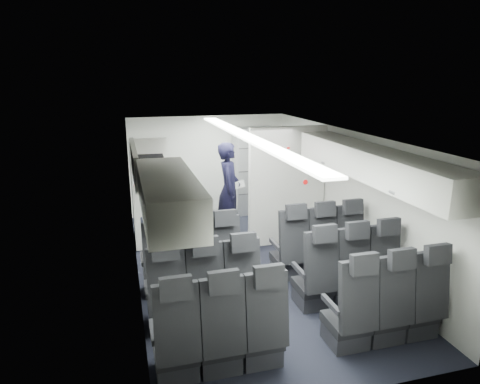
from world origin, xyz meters
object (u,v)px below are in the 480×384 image
seat_row_rear (307,323)px  flight_attendant (229,190)px  seat_row_mid (278,285)px  boarding_door (135,193)px  galley_unit (253,171)px  carry_on_bag (150,164)px  seat_row_front (257,257)px

seat_row_rear → flight_attendant: (0.09, 3.83, 0.50)m
seat_row_mid → boarding_door: bearing=118.8°
galley_unit → flight_attendant: size_ratio=1.06×
boarding_door → carry_on_bag: 1.73m
flight_attendant → carry_on_bag: 2.28m
seat_row_front → boarding_door: 2.71m
seat_row_mid → seat_row_rear: bearing=-90.0°
flight_attendant → carry_on_bag: (-1.53, -1.45, 0.87)m
seat_row_rear → boarding_door: size_ratio=1.79×
seat_row_front → boarding_door: (-1.64, 2.09, 0.55)m
flight_attendant → carry_on_bag: size_ratio=4.63×
seat_row_mid → seat_row_rear: same height
seat_row_front → boarding_door: size_ratio=1.79×
seat_row_mid → galley_unit: (0.95, 4.15, 0.55)m
galley_unit → flight_attendant: galley_unit is taller
seat_row_rear → galley_unit: (0.95, 5.05, 0.55)m
galley_unit → flight_attendant: 1.49m
seat_row_front → galley_unit: 3.43m
seat_row_rear → carry_on_bag: size_ratio=8.57×
seat_row_front → boarding_door: boarding_door is taller
seat_row_front → seat_row_rear: bearing=-90.0°
seat_row_mid → carry_on_bag: (-1.44, 1.48, 1.37)m
seat_row_rear → galley_unit: 5.17m
boarding_door → seat_row_front: bearing=-51.8°
seat_row_mid → galley_unit: bearing=77.1°
galley_unit → seat_row_rear: bearing=-100.6°
galley_unit → carry_on_bag: (-2.39, -2.68, 0.82)m
galley_unit → flight_attendant: bearing=-125.1°
boarding_door → carry_on_bag: size_ratio=4.78×
boarding_door → seat_row_rear: bearing=-67.1°
boarding_door → carry_on_bag: (0.20, -1.51, 0.82)m
seat_row_rear → boarding_door: boarding_door is taller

